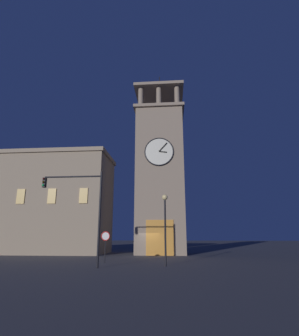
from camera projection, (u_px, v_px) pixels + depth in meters
The scene contains 6 objects.
ground_plane at pixel (148, 256), 29.87m from camera, with size 200.00×200.00×0.00m, color #424247.
clocktower at pixel (160, 176), 35.68m from camera, with size 6.66×7.07×25.00m.
adjacent_wing_building at pixel (36, 203), 35.63m from camera, with size 19.79×7.76×12.84m.
traffic_signal_near at pixel (82, 202), 19.78m from camera, with size 4.61×0.41×6.89m.
street_lamp at pixel (165, 216), 20.59m from camera, with size 0.44×0.44×5.34m.
no_horn_sign at pixel (105, 238), 22.43m from camera, with size 0.78×0.14×2.56m.
Camera 1 is at (-2.75, 31.26, 2.19)m, focal length 28.53 mm.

